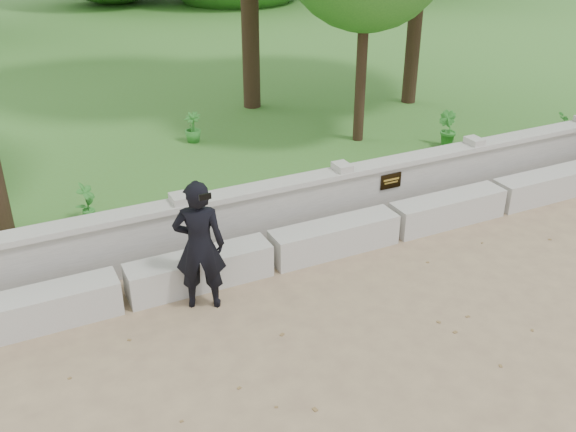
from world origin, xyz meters
name	(u,v)px	position (x,y,z in m)	size (l,w,h in m)	color
ground	(479,302)	(0.00, 0.00, 0.00)	(80.00, 80.00, 0.00)	#99815E
lawn	(163,58)	(0.00, 14.00, 0.12)	(40.00, 22.00, 0.25)	#3C6824
concrete_bench	(393,223)	(0.00, 1.90, 0.22)	(11.90, 0.45, 0.45)	#BAB7AF
parapet_wall	(369,190)	(0.00, 2.60, 0.46)	(12.50, 0.35, 0.90)	#AEACA5
man_main	(199,246)	(-3.12, 1.47, 0.84)	(0.72, 0.67, 1.68)	black
shrub_a	(87,202)	(-4.02, 3.91, 0.55)	(0.32, 0.21, 0.60)	#2E7D2A
shrub_b	(447,129)	(2.67, 4.09, 0.59)	(0.37, 0.30, 0.67)	#2E7D2A
shrub_c	(568,127)	(4.98, 3.30, 0.52)	(0.48, 0.42, 0.53)	#2E7D2A
shrub_d	(193,127)	(-1.57, 6.41, 0.54)	(0.33, 0.29, 0.58)	#2E7D2A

